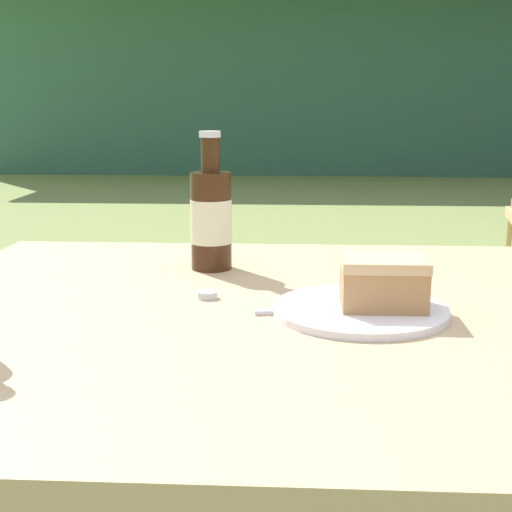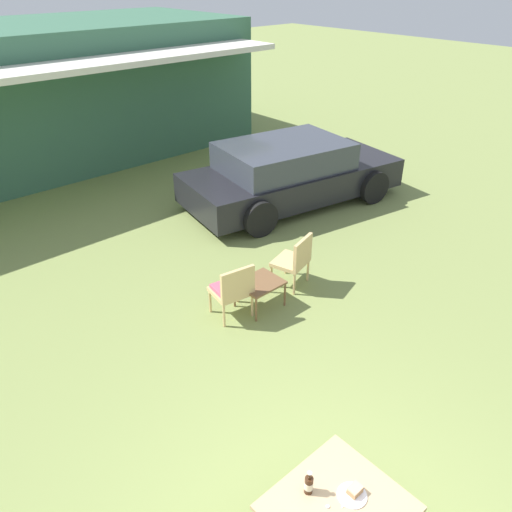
# 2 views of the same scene
# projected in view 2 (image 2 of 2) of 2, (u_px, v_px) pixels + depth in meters

# --- Properties ---
(parked_car) EXTENTS (4.59, 2.60, 1.25)m
(parked_car) POSITION_uv_depth(u_px,v_px,m) (290.00, 173.00, 9.89)
(parked_car) COLOR black
(parked_car) RESTS_ON ground_plane
(wicker_chair_cushioned) EXTENTS (0.56, 0.52, 0.82)m
(wicker_chair_cushioned) POSITION_uv_depth(u_px,v_px,m) (233.00, 288.00, 6.66)
(wicker_chair_cushioned) COLOR tan
(wicker_chair_cushioned) RESTS_ON ground_plane
(wicker_chair_plain) EXTENTS (0.60, 0.57, 0.82)m
(wicker_chair_plain) POSITION_uv_depth(u_px,v_px,m) (295.00, 259.00, 7.32)
(wicker_chair_plain) COLOR tan
(wicker_chair_plain) RESTS_ON ground_plane
(garden_side_table) EXTENTS (0.59, 0.50, 0.40)m
(garden_side_table) POSITION_uv_depth(u_px,v_px,m) (260.00, 284.00, 6.91)
(garden_side_table) COLOR brown
(garden_side_table) RESTS_ON ground_plane
(patio_table) EXTENTS (0.97, 0.88, 0.76)m
(patio_table) POSITION_uv_depth(u_px,v_px,m) (338.00, 512.00, 3.70)
(patio_table) COLOR tan
(patio_table) RESTS_ON ground_plane
(cake_on_plate) EXTENTS (0.23, 0.23, 0.07)m
(cake_on_plate) POSITION_uv_depth(u_px,v_px,m) (354.00, 493.00, 3.74)
(cake_on_plate) COLOR white
(cake_on_plate) RESTS_ON patio_table
(cola_bottle_near) EXTENTS (0.07, 0.07, 0.22)m
(cola_bottle_near) POSITION_uv_depth(u_px,v_px,m) (309.00, 484.00, 3.73)
(cola_bottle_near) COLOR #381E0F
(cola_bottle_near) RESTS_ON patio_table
(fork) EXTENTS (0.19, 0.04, 0.01)m
(fork) POSITION_uv_depth(u_px,v_px,m) (348.00, 499.00, 3.72)
(fork) COLOR silver
(fork) RESTS_ON patio_table
(loose_bottle_cap) EXTENTS (0.03, 0.03, 0.01)m
(loose_bottle_cap) POSITION_uv_depth(u_px,v_px,m) (328.00, 507.00, 3.66)
(loose_bottle_cap) COLOR silver
(loose_bottle_cap) RESTS_ON patio_table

